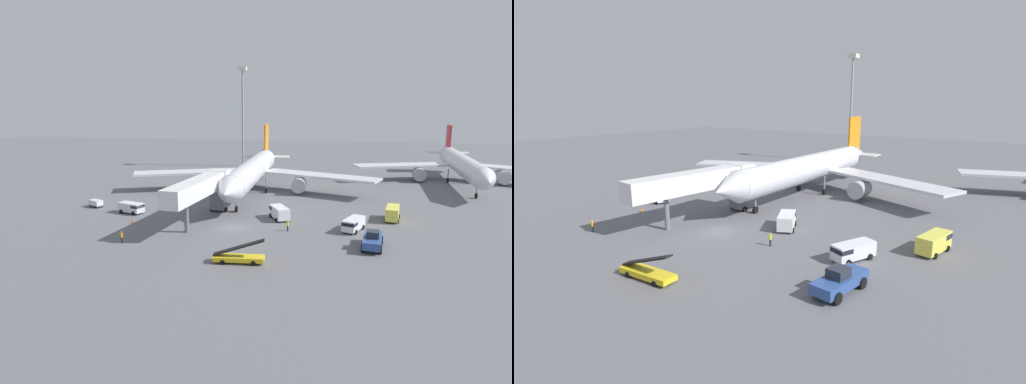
% 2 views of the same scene
% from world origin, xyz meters
% --- Properties ---
extents(ground_plane, '(300.00, 300.00, 0.00)m').
position_xyz_m(ground_plane, '(0.00, 0.00, 0.00)').
color(ground_plane, slate).
extents(airplane_at_gate, '(52.74, 49.24, 13.40)m').
position_xyz_m(airplane_at_gate, '(-1.44, 26.01, 4.71)').
color(airplane_at_gate, silver).
rests_on(airplane_at_gate, ground).
extents(jet_bridge, '(5.53, 20.86, 7.33)m').
position_xyz_m(jet_bridge, '(-5.41, 2.37, 5.54)').
color(jet_bridge, silver).
rests_on(jet_bridge, ground).
extents(pushback_tug, '(3.25, 6.51, 2.45)m').
position_xyz_m(pushback_tug, '(20.45, -6.33, 1.13)').
color(pushback_tug, '#2D4C8E').
rests_on(pushback_tug, ground).
extents(belt_loader_truck, '(6.27, 2.24, 3.02)m').
position_xyz_m(belt_loader_truck, '(4.15, -14.64, 0.75)').
color(belt_loader_truck, yellow).
rests_on(belt_loader_truck, ground).
extents(service_van_outer_right, '(4.89, 3.32, 1.83)m').
position_xyz_m(service_van_outer_right, '(-19.10, 5.58, 1.06)').
color(service_van_outer_right, silver).
rests_on(service_van_outer_right, ground).
extents(service_van_near_right, '(3.73, 5.35, 1.93)m').
position_xyz_m(service_van_near_right, '(18.24, 1.24, 1.11)').
color(service_van_near_right, white).
rests_on(service_van_near_right, ground).
extents(service_van_far_left, '(2.92, 5.45, 2.23)m').
position_xyz_m(service_van_far_left, '(24.84, 8.76, 1.27)').
color(service_van_far_left, '#E5DB4C').
rests_on(service_van_far_left, ground).
extents(service_van_mid_left, '(3.98, 5.21, 2.09)m').
position_xyz_m(service_van_mid_left, '(6.51, 6.18, 1.20)').
color(service_van_mid_left, white).
rests_on(service_van_mid_left, ground).
extents(baggage_cart_outer_left, '(2.89, 2.34, 1.32)m').
position_xyz_m(baggage_cart_outer_left, '(-27.56, 8.67, 0.74)').
color(baggage_cart_outer_left, '#38383D').
rests_on(baggage_cart_outer_left, ground).
extents(ground_crew_worker_foreground, '(0.43, 0.43, 1.65)m').
position_xyz_m(ground_crew_worker_foreground, '(-13.24, -9.96, 0.87)').
color(ground_crew_worker_foreground, '#1E2333').
rests_on(ground_crew_worker_foreground, ground).
extents(ground_crew_worker_midground, '(0.44, 0.44, 1.66)m').
position_xyz_m(ground_crew_worker_midground, '(8.60, -0.50, 0.88)').
color(ground_crew_worker_midground, '#1E2333').
rests_on(ground_crew_worker_midground, ground).
extents(safety_cone_alpha, '(0.45, 0.45, 0.69)m').
position_xyz_m(safety_cone_alpha, '(-16.26, -0.10, 0.34)').
color(safety_cone_alpha, black).
rests_on(safety_cone_alpha, ground).
extents(apron_light_mast, '(2.40, 2.40, 28.59)m').
position_xyz_m(apron_light_mast, '(-11.40, 64.52, 19.51)').
color(apron_light_mast, '#93969B').
rests_on(apron_light_mast, ground).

